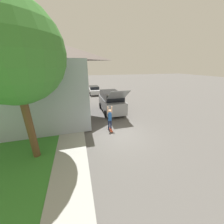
{
  "coord_description": "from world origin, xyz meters",
  "views": [
    {
      "loc": [
        -2.9,
        -7.77,
        4.96
      ],
      "look_at": [
        -0.0,
        2.59,
        0.9
      ],
      "focal_mm": 20.0,
      "sensor_mm": 36.0,
      "label": 1
    }
  ],
  "objects": [
    {
      "name": "car_down_street",
      "position": [
        0.06,
        14.9,
        0.71
      ],
      "size": [
        1.88,
        4.35,
        1.43
      ],
      "color": "#B7B7BC",
      "rests_on": "ground_plane"
    },
    {
      "name": "sidewalk",
      "position": [
        -3.6,
        6.0,
        0.05
      ],
      "size": [
        1.8,
        80.0,
        0.1
      ],
      "color": "#9E9E99",
      "rests_on": "ground_plane"
    },
    {
      "name": "lawn_tree_near",
      "position": [
        -5.48,
        -0.99,
        5.44
      ],
      "size": [
        4.52,
        4.52,
        7.64
      ],
      "color": "brown",
      "rests_on": "lawn"
    },
    {
      "name": "lawn",
      "position": [
        -8.0,
        6.0,
        0.04
      ],
      "size": [
        10.0,
        80.0,
        0.08
      ],
      "color": "#387F2D",
      "rests_on": "ground_plane"
    },
    {
      "name": "skateboard",
      "position": [
        -0.61,
        0.79,
        0.08
      ],
      "size": [
        0.21,
        0.8,
        0.1
      ],
      "color": "#B73D23",
      "rests_on": "ground_plane"
    },
    {
      "name": "skateboarder",
      "position": [
        -0.63,
        0.99,
        1.04
      ],
      "size": [
        0.41,
        0.23,
        2.0
      ],
      "color": "#192347",
      "rests_on": "ground_plane"
    },
    {
      "name": "suv_parked",
      "position": [
        0.63,
        5.09,
        1.17
      ],
      "size": [
        2.19,
        5.39,
        2.95
      ],
      "color": "gray",
      "rests_on": "ground_plane"
    },
    {
      "name": "ground_plane",
      "position": [
        0.0,
        0.0,
        0.0
      ],
      "size": [
        120.0,
        120.0,
        0.0
      ],
      "primitive_type": "plane",
      "color": "#54514F"
    },
    {
      "name": "house",
      "position": [
        -7.35,
        4.69,
        4.0
      ],
      "size": [
        11.29,
        8.09,
        7.56
      ],
      "color": "#99A3B2",
      "rests_on": "lawn"
    },
    {
      "name": "fire_hydrant",
      "position": [
        -3.59,
        1.6,
        0.41
      ],
      "size": [
        0.2,
        0.2,
        0.65
      ],
      "color": "gold",
      "rests_on": "sidewalk"
    }
  ]
}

